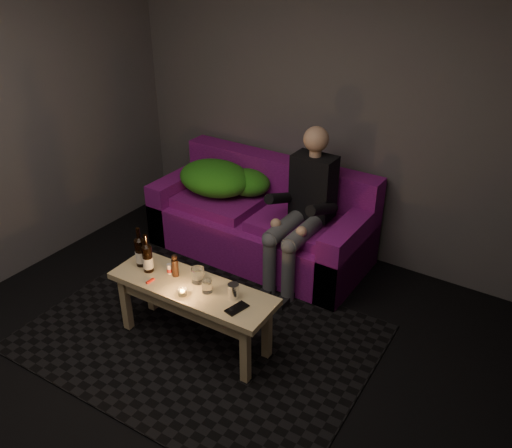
# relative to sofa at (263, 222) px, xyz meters

# --- Properties ---
(floor) EXTENTS (4.50, 4.50, 0.00)m
(floor) POSITION_rel_sofa_xyz_m (0.43, -1.82, -0.30)
(floor) COLOR black
(floor) RESTS_ON ground
(room) EXTENTS (4.50, 4.50, 4.50)m
(room) POSITION_rel_sofa_xyz_m (0.43, -1.35, 1.35)
(room) COLOR silver
(room) RESTS_ON ground
(rug) EXTENTS (2.45, 1.82, 0.01)m
(rug) POSITION_rel_sofa_xyz_m (0.27, -1.26, -0.29)
(rug) COLOR black
(rug) RESTS_ON floor
(sofa) EXTENTS (1.91, 0.86, 0.82)m
(sofa) POSITION_rel_sofa_xyz_m (0.00, 0.00, 0.00)
(sofa) COLOR #630D60
(sofa) RESTS_ON floor
(green_blanket) EXTENTS (0.84, 0.57, 0.29)m
(green_blanket) POSITION_rel_sofa_xyz_m (-0.44, -0.01, 0.32)
(green_blanket) COLOR #2A8A19
(green_blanket) RESTS_ON sofa
(person) EXTENTS (0.34, 0.79, 1.28)m
(person) POSITION_rel_sofa_xyz_m (0.48, -0.16, 0.36)
(person) COLOR black
(person) RESTS_ON sofa
(coffee_table) EXTENTS (1.21, 0.42, 0.49)m
(coffee_table) POSITION_rel_sofa_xyz_m (0.27, -1.31, 0.10)
(coffee_table) COLOR tan
(coffee_table) RESTS_ON rug
(beer_bottle_a) EXTENTS (0.08, 0.08, 0.30)m
(beer_bottle_a) POSITION_rel_sofa_xyz_m (-0.20, -1.31, 0.30)
(beer_bottle_a) COLOR black
(beer_bottle_a) RESTS_ON coffee_table
(beer_bottle_b) EXTENTS (0.07, 0.07, 0.29)m
(beer_bottle_b) POSITION_rel_sofa_xyz_m (-0.10, -1.34, 0.30)
(beer_bottle_b) COLOR black
(beer_bottle_b) RESTS_ON coffee_table
(salt_shaker) EXTENTS (0.04, 0.04, 0.08)m
(salt_shaker) POSITION_rel_sofa_xyz_m (0.04, -1.28, 0.23)
(salt_shaker) COLOR silver
(salt_shaker) RESTS_ON coffee_table
(pepper_mill) EXTENTS (0.05, 0.05, 0.13)m
(pepper_mill) POSITION_rel_sofa_xyz_m (0.10, -1.28, 0.26)
(pepper_mill) COLOR black
(pepper_mill) RESTS_ON coffee_table
(tumbler_back) EXTENTS (0.10, 0.10, 0.11)m
(tumbler_back) POSITION_rel_sofa_xyz_m (0.27, -1.25, 0.25)
(tumbler_back) COLOR white
(tumbler_back) RESTS_ON coffee_table
(tealight) EXTENTS (0.06, 0.06, 0.04)m
(tealight) POSITION_rel_sofa_xyz_m (0.28, -1.43, 0.21)
(tealight) COLOR white
(tealight) RESTS_ON coffee_table
(tumbler_front) EXTENTS (0.08, 0.08, 0.09)m
(tumbler_front) POSITION_rel_sofa_xyz_m (0.40, -1.31, 0.24)
(tumbler_front) COLOR white
(tumbler_front) RESTS_ON coffee_table
(steel_cup) EXTENTS (0.10, 0.10, 0.10)m
(steel_cup) POSITION_rel_sofa_xyz_m (0.58, -1.26, 0.24)
(steel_cup) COLOR silver
(steel_cup) RESTS_ON coffee_table
(smartphone) EXTENTS (0.11, 0.17, 0.01)m
(smartphone) POSITION_rel_sofa_xyz_m (0.67, -1.35, 0.20)
(smartphone) COLOR black
(smartphone) RESTS_ON coffee_table
(red_lighter) EXTENTS (0.02, 0.07, 0.01)m
(red_lighter) POSITION_rel_sofa_xyz_m (-0.00, -1.43, 0.20)
(red_lighter) COLOR red
(red_lighter) RESTS_ON coffee_table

